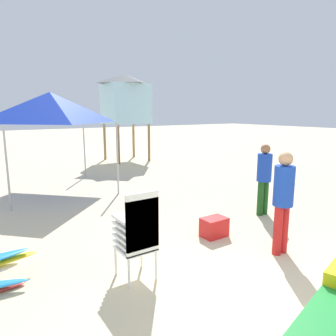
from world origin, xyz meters
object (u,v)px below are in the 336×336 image
Objects in this scene: lifeguard_near_right at (283,196)px; stacked_plastic_chairs at (138,229)px; cooler_box at (214,227)px; lifeguard_near_center at (264,175)px; popup_canopy at (51,107)px; lifeguard_tower at (125,99)px.

stacked_plastic_chairs is at bearing 166.24° from lifeguard_near_right.
cooler_box is (-0.43, 1.13, -0.80)m from lifeguard_near_right.
lifeguard_near_center is 1.97m from lifeguard_near_right.
lifeguard_near_center is 0.95× the size of lifeguard_near_right.
lifeguard_near_center is at bearing 10.32° from cooler_box.
cooler_box is at bearing -169.68° from lifeguard_near_center.
popup_canopy is 5.91m from lifeguard_tower.
popup_canopy reaches higher than lifeguard_near_right.
lifeguard_near_right reaches higher than lifeguard_near_center.
lifeguard_near_right is 0.59× the size of popup_canopy.
lifeguard_tower reaches higher than cooler_box.
lifeguard_near_right is (-1.33, -1.45, 0.06)m from lifeguard_near_center.
popup_canopy is 6.06× the size of cooler_box.
stacked_plastic_chairs is at bearing -163.62° from cooler_box.
cooler_box is at bearing 110.60° from lifeguard_near_right.
stacked_plastic_chairs is 3.77m from lifeguard_near_center.
lifeguard_near_right is 3.60× the size of cooler_box.
stacked_plastic_chairs reaches higher than cooler_box.
lifeguard_tower reaches higher than stacked_plastic_chairs.
lifeguard_near_right is 1.45m from cooler_box.
cooler_box is at bearing -72.92° from popup_canopy.
popup_canopy is (-3.34, 4.85, 1.50)m from lifeguard_near_center.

